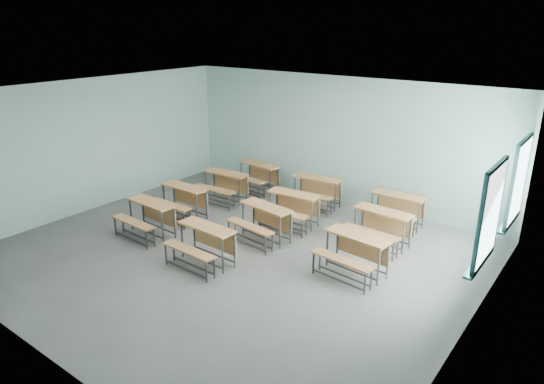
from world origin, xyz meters
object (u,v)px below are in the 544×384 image
at_px(desk_unit_r0c1, 203,240).
at_px(desk_unit_r2c0, 223,183).
at_px(desk_unit_r3c1, 316,188).
at_px(desk_unit_r1c1, 263,218).
at_px(desk_unit_r3c0, 257,173).
at_px(desk_unit_r2c1, 291,205).
at_px(desk_unit_r0c0, 148,214).
at_px(desk_unit_r1c2, 354,249).
at_px(desk_unit_r1c0, 181,197).
at_px(desk_unit_r2c2, 380,223).
at_px(desk_unit_r3c2, 396,206).

xyz_separation_m(desk_unit_r0c1, desk_unit_r2c0, (-2.03, 2.81, 0.00)).
height_order(desk_unit_r2c0, desk_unit_r3c1, same).
xyz_separation_m(desk_unit_r1c1, desk_unit_r3c0, (-2.10, 2.43, 0.00)).
bearing_deg(desk_unit_r2c1, desk_unit_r1c1, -95.91).
height_order(desk_unit_r0c0, desk_unit_r3c0, same).
height_order(desk_unit_r0c0, desk_unit_r1c2, same).
relative_size(desk_unit_r1c2, desk_unit_r3c1, 1.00).
height_order(desk_unit_r2c0, desk_unit_r3c0, same).
bearing_deg(desk_unit_r2c0, desk_unit_r1c0, -95.26).
bearing_deg(desk_unit_r2c1, desk_unit_r2c0, 169.74).
xyz_separation_m(desk_unit_r1c2, desk_unit_r3c1, (-2.40, 2.52, 0.00)).
relative_size(desk_unit_r1c1, desk_unit_r2c2, 1.04).
distance_m(desk_unit_r0c1, desk_unit_r3c0, 4.38).
distance_m(desk_unit_r1c1, desk_unit_r1c2, 2.26).
bearing_deg(desk_unit_r3c0, desk_unit_r2c0, -92.06).
bearing_deg(desk_unit_r3c2, desk_unit_r3c1, -179.37).
distance_m(desk_unit_r1c1, desk_unit_r2c2, 2.45).
distance_m(desk_unit_r2c0, desk_unit_r2c1, 2.32).
distance_m(desk_unit_r0c1, desk_unit_r2c1, 2.56).
bearing_deg(desk_unit_r1c0, desk_unit_r0c0, -81.10).
relative_size(desk_unit_r1c1, desk_unit_r2c1, 1.03).
bearing_deg(desk_unit_r1c2, desk_unit_r0c1, -145.67).
relative_size(desk_unit_r0c1, desk_unit_r2c2, 0.99).
height_order(desk_unit_r1c1, desk_unit_r3c0, same).
bearing_deg(desk_unit_r1c1, desk_unit_r2c2, 37.55).
xyz_separation_m(desk_unit_r0c0, desk_unit_r3c0, (0.04, 3.74, 0.00)).
distance_m(desk_unit_r2c0, desk_unit_r2c2, 4.39).
xyz_separation_m(desk_unit_r0c0, desk_unit_r3c2, (4.12, 3.68, 0.00)).
bearing_deg(desk_unit_r1c1, desk_unit_r3c2, 57.41).
bearing_deg(desk_unit_r1c2, desk_unit_r3c1, 139.22).
bearing_deg(desk_unit_r0c1, desk_unit_r1c2, 30.40).
xyz_separation_m(desk_unit_r0c1, desk_unit_r1c0, (-2.09, 1.39, 0.00)).
height_order(desk_unit_r0c0, desk_unit_r2c0, same).
distance_m(desk_unit_r0c1, desk_unit_r2c0, 3.46).
height_order(desk_unit_r2c1, desk_unit_r3c0, same).
height_order(desk_unit_r1c2, desk_unit_r3c1, same).
bearing_deg(desk_unit_r3c0, desk_unit_r1c2, -24.53).
bearing_deg(desk_unit_r0c1, desk_unit_r3c2, 62.15).
bearing_deg(desk_unit_r1c0, desk_unit_r2c2, 17.13).
xyz_separation_m(desk_unit_r1c0, desk_unit_r3c0, (0.23, 2.58, 0.00)).
height_order(desk_unit_r1c2, desk_unit_r3c2, same).
bearing_deg(desk_unit_r1c0, desk_unit_r3c0, 84.71).
height_order(desk_unit_r1c2, desk_unit_r2c0, same).
height_order(desk_unit_r1c1, desk_unit_r3c1, same).
height_order(desk_unit_r2c1, desk_unit_r2c2, same).
xyz_separation_m(desk_unit_r2c0, desk_unit_r3c0, (0.17, 1.16, 0.00)).
bearing_deg(desk_unit_r2c0, desk_unit_r0c1, -57.00).
bearing_deg(desk_unit_r3c1, desk_unit_r1c0, -137.36).
bearing_deg(desk_unit_r3c0, desk_unit_r3c2, 5.50).
xyz_separation_m(desk_unit_r2c1, desk_unit_r2c2, (2.08, 0.23, 0.00)).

